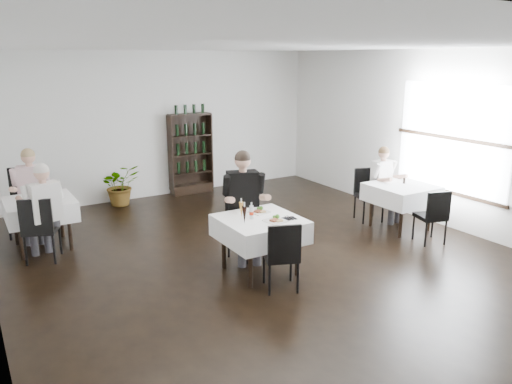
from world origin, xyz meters
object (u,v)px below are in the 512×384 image
at_px(potted_tree, 120,185).
at_px(diner_main, 244,197).
at_px(wine_shelf, 191,154).
at_px(main_table, 260,229).

height_order(potted_tree, diner_main, diner_main).
xyz_separation_m(wine_shelf, diner_main, (-0.84, -3.78, 0.08)).
distance_m(wine_shelf, potted_tree, 1.65).
relative_size(wine_shelf, potted_tree, 2.13).
bearing_deg(wine_shelf, diner_main, -102.48).
height_order(main_table, potted_tree, potted_tree).
relative_size(main_table, diner_main, 0.65).
relative_size(wine_shelf, diner_main, 1.10).
xyz_separation_m(wine_shelf, potted_tree, (-1.59, -0.13, -0.44)).
bearing_deg(main_table, wine_shelf, 78.22).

